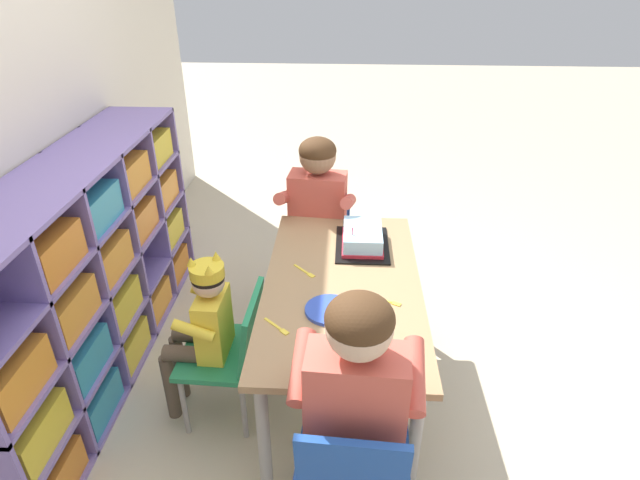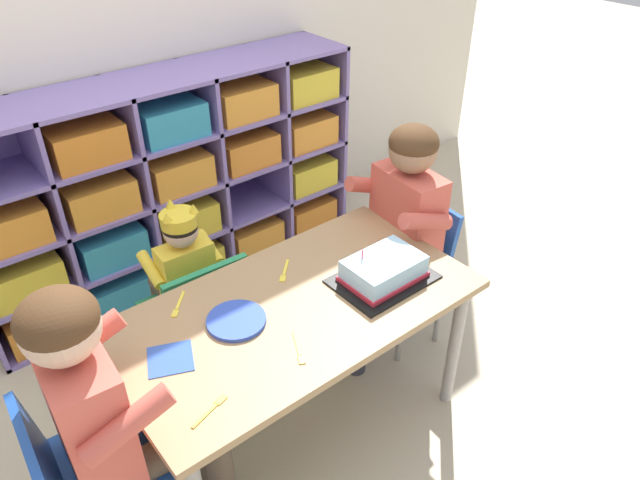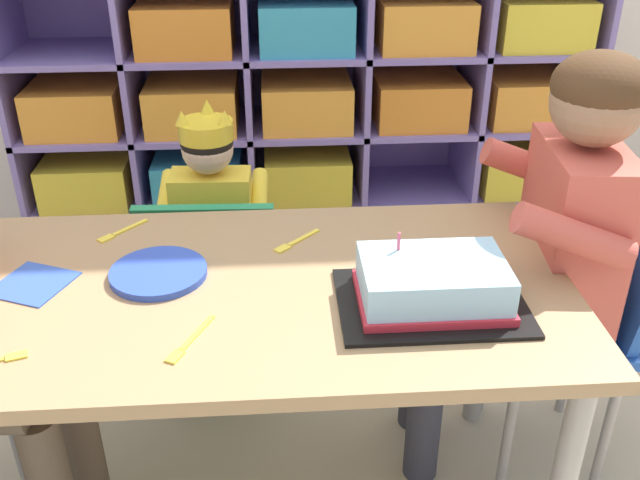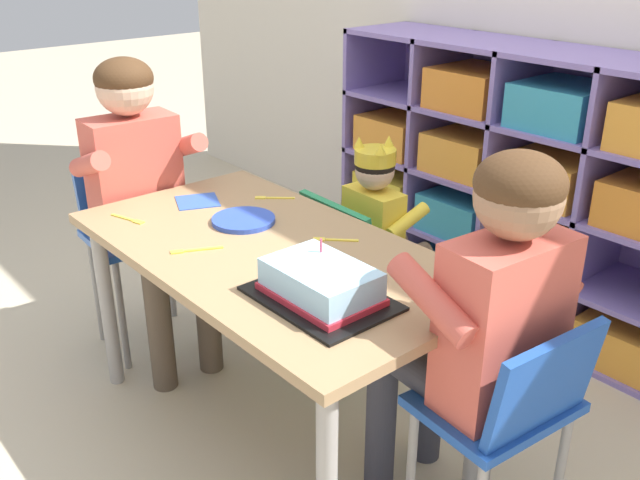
{
  "view_description": "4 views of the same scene",
  "coord_description": "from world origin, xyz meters",
  "px_view_note": "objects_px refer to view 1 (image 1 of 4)",
  "views": [
    {
      "loc": [
        -1.83,
        0.0,
        1.87
      ],
      "look_at": [
        0.2,
        0.11,
        0.72
      ],
      "focal_mm": 29.18,
      "sensor_mm": 36.0,
      "label": 1
    },
    {
      "loc": [
        -0.89,
        -1.23,
        1.91
      ],
      "look_at": [
        0.18,
        0.08,
        0.77
      ],
      "focal_mm": 33.09,
      "sensor_mm": 36.0,
      "label": 2
    },
    {
      "loc": [
        0.04,
        -1.19,
        1.38
      ],
      "look_at": [
        0.12,
        0.05,
        0.69
      ],
      "focal_mm": 40.02,
      "sensor_mm": 36.0,
      "label": 3
    },
    {
      "loc": [
        1.46,
        -1.06,
        1.45
      ],
      "look_at": [
        0.13,
        0.07,
        0.67
      ],
      "focal_mm": 39.64,
      "sensor_mm": 36.0,
      "label": 4
    }
  ],
  "objects_px": {
    "fork_scattered_mid_table": "(279,327)",
    "fork_beside_plate_stack": "(402,356)",
    "adult_helper_seated": "(358,392)",
    "fork_by_napkin": "(387,301)",
    "guest_at_table_side": "(317,214)",
    "fork_at_table_front_edge": "(306,272)",
    "activity_table": "(343,297)",
    "classroom_chair_blue": "(233,347)",
    "classroom_chair_guest_side": "(320,240)",
    "paper_plate_stack": "(331,310)",
    "classroom_chair_adult_side": "(354,468)",
    "child_with_crown": "(204,321)",
    "birthday_cake_on_tray": "(363,238)"
  },
  "relations": [
    {
      "from": "activity_table",
      "to": "classroom_chair_guest_side",
      "type": "distance_m",
      "value": 0.75
    },
    {
      "from": "guest_at_table_side",
      "to": "classroom_chair_blue",
      "type": "bearing_deg",
      "value": -107.32
    },
    {
      "from": "guest_at_table_side",
      "to": "paper_plate_stack",
      "type": "bearing_deg",
      "value": -77.4
    },
    {
      "from": "fork_by_napkin",
      "to": "classroom_chair_guest_side",
      "type": "bearing_deg",
      "value": -43.43
    },
    {
      "from": "fork_at_table_front_edge",
      "to": "child_with_crown",
      "type": "bearing_deg",
      "value": 72.06
    },
    {
      "from": "fork_scattered_mid_table",
      "to": "fork_beside_plate_stack",
      "type": "bearing_deg",
      "value": -154.19
    },
    {
      "from": "activity_table",
      "to": "fork_by_napkin",
      "type": "bearing_deg",
      "value": -124.4
    },
    {
      "from": "fork_scattered_mid_table",
      "to": "paper_plate_stack",
      "type": "bearing_deg",
      "value": -107.66
    },
    {
      "from": "classroom_chair_adult_side",
      "to": "guest_at_table_side",
      "type": "bearing_deg",
      "value": -78.51
    },
    {
      "from": "birthday_cake_on_tray",
      "to": "paper_plate_stack",
      "type": "distance_m",
      "value": 0.54
    },
    {
      "from": "adult_helper_seated",
      "to": "fork_scattered_mid_table",
      "type": "height_order",
      "value": "adult_helper_seated"
    },
    {
      "from": "guest_at_table_side",
      "to": "fork_by_napkin",
      "type": "bearing_deg",
      "value": -60.7
    },
    {
      "from": "fork_by_napkin",
      "to": "child_with_crown",
      "type": "bearing_deg",
      "value": 26.88
    },
    {
      "from": "fork_scattered_mid_table",
      "to": "fork_by_napkin",
      "type": "height_order",
      "value": "same"
    },
    {
      "from": "adult_helper_seated",
      "to": "paper_plate_stack",
      "type": "relative_size",
      "value": 5.51
    },
    {
      "from": "guest_at_table_side",
      "to": "birthday_cake_on_tray",
      "type": "relative_size",
      "value": 2.96
    },
    {
      "from": "child_with_crown",
      "to": "adult_helper_seated",
      "type": "bearing_deg",
      "value": 52.57
    },
    {
      "from": "fork_scattered_mid_table",
      "to": "birthday_cake_on_tray",
      "type": "bearing_deg",
      "value": -74.88
    },
    {
      "from": "fork_beside_plate_stack",
      "to": "fork_scattered_mid_table",
      "type": "xyz_separation_m",
      "value": [
        0.13,
        0.45,
        0.0
      ]
    },
    {
      "from": "classroom_chair_blue",
      "to": "paper_plate_stack",
      "type": "bearing_deg",
      "value": 83.19
    },
    {
      "from": "classroom_chair_adult_side",
      "to": "fork_beside_plate_stack",
      "type": "height_order",
      "value": "classroom_chair_adult_side"
    },
    {
      "from": "paper_plate_stack",
      "to": "fork_scattered_mid_table",
      "type": "relative_size",
      "value": 1.81
    },
    {
      "from": "paper_plate_stack",
      "to": "classroom_chair_adult_side",
      "type": "bearing_deg",
      "value": -170.51
    },
    {
      "from": "activity_table",
      "to": "fork_at_table_front_edge",
      "type": "xyz_separation_m",
      "value": [
        0.08,
        0.16,
        0.08
      ]
    },
    {
      "from": "classroom_chair_blue",
      "to": "adult_helper_seated",
      "type": "xyz_separation_m",
      "value": [
        -0.52,
        -0.52,
        0.29
      ]
    },
    {
      "from": "activity_table",
      "to": "fork_scattered_mid_table",
      "type": "bearing_deg",
      "value": 142.49
    },
    {
      "from": "classroom_chair_blue",
      "to": "child_with_crown",
      "type": "height_order",
      "value": "child_with_crown"
    },
    {
      "from": "adult_helper_seated",
      "to": "fork_at_table_front_edge",
      "type": "xyz_separation_m",
      "value": [
        0.73,
        0.22,
        -0.04
      ]
    },
    {
      "from": "adult_helper_seated",
      "to": "paper_plate_stack",
      "type": "bearing_deg",
      "value": -73.99
    },
    {
      "from": "adult_helper_seated",
      "to": "fork_by_napkin",
      "type": "height_order",
      "value": "adult_helper_seated"
    },
    {
      "from": "classroom_chair_adult_side",
      "to": "fork_by_napkin",
      "type": "height_order",
      "value": "classroom_chair_adult_side"
    },
    {
      "from": "fork_at_table_front_edge",
      "to": "adult_helper_seated",
      "type": "bearing_deg",
      "value": 152.18
    },
    {
      "from": "classroom_chair_blue",
      "to": "classroom_chair_guest_side",
      "type": "relative_size",
      "value": 0.94
    },
    {
      "from": "birthday_cake_on_tray",
      "to": "fork_at_table_front_edge",
      "type": "height_order",
      "value": "birthday_cake_on_tray"
    },
    {
      "from": "classroom_chair_adult_side",
      "to": "fork_at_table_front_edge",
      "type": "bearing_deg",
      "value": -72.48
    },
    {
      "from": "activity_table",
      "to": "classroom_chair_adult_side",
      "type": "relative_size",
      "value": 1.77
    },
    {
      "from": "classroom_chair_adult_side",
      "to": "paper_plate_stack",
      "type": "height_order",
      "value": "classroom_chair_adult_side"
    },
    {
      "from": "adult_helper_seated",
      "to": "fork_by_napkin",
      "type": "relative_size",
      "value": 7.76
    },
    {
      "from": "classroom_chair_blue",
      "to": "fork_beside_plate_stack",
      "type": "bearing_deg",
      "value": 67.67
    },
    {
      "from": "paper_plate_stack",
      "to": "fork_scattered_mid_table",
      "type": "xyz_separation_m",
      "value": [
        -0.11,
        0.19,
        -0.01
      ]
    },
    {
      "from": "fork_at_table_front_edge",
      "to": "classroom_chair_guest_side",
      "type": "bearing_deg",
      "value": -46.6
    },
    {
      "from": "classroom_chair_guest_side",
      "to": "fork_beside_plate_stack",
      "type": "relative_size",
      "value": 5.1
    },
    {
      "from": "paper_plate_stack",
      "to": "adult_helper_seated",
      "type": "bearing_deg",
      "value": -167.44
    },
    {
      "from": "fork_at_table_front_edge",
      "to": "fork_by_napkin",
      "type": "relative_size",
      "value": 0.76
    },
    {
      "from": "activity_table",
      "to": "birthday_cake_on_tray",
      "type": "xyz_separation_m",
      "value": [
        0.32,
        -0.09,
        0.11
      ]
    },
    {
      "from": "classroom_chair_guest_side",
      "to": "birthday_cake_on_tray",
      "type": "relative_size",
      "value": 1.9
    },
    {
      "from": "fork_scattered_mid_table",
      "to": "activity_table",
      "type": "bearing_deg",
      "value": -85.05
    },
    {
      "from": "adult_helper_seated",
      "to": "classroom_chair_adult_side",
      "type": "bearing_deg",
      "value": 90.0
    },
    {
      "from": "guest_at_table_side",
      "to": "fork_at_table_front_edge",
      "type": "height_order",
      "value": "guest_at_table_side"
    },
    {
      "from": "activity_table",
      "to": "adult_helper_seated",
      "type": "xyz_separation_m",
      "value": [
        -0.65,
        -0.05,
        0.11
      ]
    }
  ]
}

